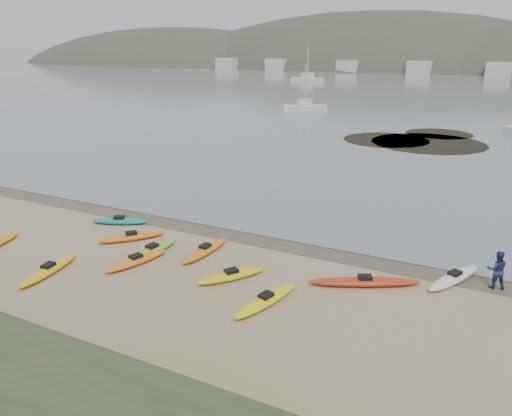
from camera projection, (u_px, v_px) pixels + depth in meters
The scene contains 8 objects.
ground at pixel (256, 235), 26.19m from camera, with size 600.00×600.00×0.00m, color tan.
wet_sand at pixel (253, 237), 25.94m from camera, with size 60.00×60.00×0.00m, color brown.
water at pixel (498, 60), 279.75m from camera, with size 1200.00×1200.00×0.00m, color slate.
kayaks at pixel (191, 260), 22.80m from camera, with size 22.41×10.93×0.34m.
person_east at pixel (497, 270), 20.33m from camera, with size 0.80×0.62×1.64m, color navy.
kelp_mats at pixel (418, 140), 51.33m from camera, with size 14.14×15.18×0.04m.
moored_boats at pixel (483, 93), 93.80m from camera, with size 88.72×81.58×1.18m.
far_town at pixel (500, 70), 145.53m from camera, with size 199.00×5.00×4.00m.
Camera 1 is at (11.08, -21.74, 9.63)m, focal length 35.00 mm.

